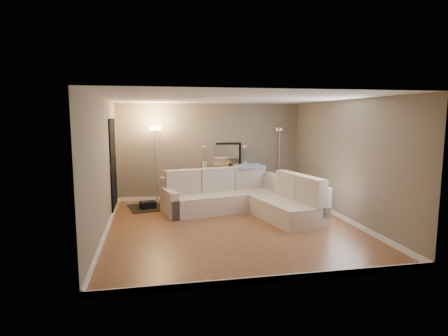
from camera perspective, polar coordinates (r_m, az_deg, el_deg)
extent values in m
cube|color=brown|center=(7.86, 1.12, -8.80)|extent=(5.00, 5.50, 0.01)
cube|color=white|center=(7.54, 1.18, 10.58)|extent=(5.00, 5.50, 0.01)
cube|color=gray|center=(10.29, -2.08, 2.57)|extent=(5.00, 0.02, 2.60)
cube|color=gray|center=(4.96, 7.87, -3.22)|extent=(5.00, 0.02, 2.60)
cube|color=gray|center=(7.48, -18.00, 0.20)|extent=(0.02, 5.50, 2.60)
cube|color=gray|center=(8.48, 17.98, 1.06)|extent=(0.02, 5.50, 2.60)
cube|color=white|center=(10.45, -2.03, -4.28)|extent=(5.00, 0.03, 0.10)
cube|color=white|center=(5.36, 7.52, -16.40)|extent=(5.00, 0.03, 0.10)
cube|color=white|center=(7.73, -17.42, -9.01)|extent=(0.03, 5.50, 0.10)
cube|color=white|center=(8.69, 17.49, -7.16)|extent=(0.03, 5.50, 0.10)
cube|color=black|center=(9.18, -16.50, 0.35)|extent=(0.02, 1.20, 2.20)
cube|color=white|center=(8.33, -17.07, 0.28)|extent=(0.02, 0.08, 0.12)
cube|color=beige|center=(9.06, -0.13, -5.09)|extent=(2.98, 1.56, 0.44)
cube|color=beige|center=(9.34, -1.05, -2.78)|extent=(2.82, 0.82, 0.61)
cube|color=beige|center=(8.62, -8.32, -5.25)|extent=(0.40, 1.00, 0.61)
cube|color=beige|center=(8.31, 9.54, -6.38)|extent=(1.33, 1.91, 0.44)
cube|color=beige|center=(8.85, 9.95, -3.50)|extent=(0.79, 2.71, 0.61)
cube|color=beige|center=(8.89, -6.30, -2.09)|extent=(0.88, 0.42, 0.57)
cube|color=beige|center=(9.18, -1.09, -1.73)|extent=(0.88, 0.42, 0.57)
cube|color=beige|center=(9.54, 3.77, -1.38)|extent=(0.88, 0.42, 0.57)
cube|color=beige|center=(8.61, 9.91, -2.48)|extent=(0.40, 0.82, 0.57)
cube|color=beige|center=(7.96, 13.13, -3.42)|extent=(0.40, 0.82, 0.57)
cube|color=gray|center=(9.53, 3.95, 0.26)|extent=(0.80, 0.59, 0.10)
cube|color=black|center=(10.23, 0.12, -0.37)|extent=(1.34, 0.51, 0.04)
cube|color=black|center=(10.13, -3.23, -2.77)|extent=(0.05, 0.05, 0.76)
cube|color=black|center=(10.41, -3.25, -2.48)|extent=(0.05, 0.05, 0.76)
cube|color=black|center=(10.21, 3.56, -2.68)|extent=(0.05, 0.05, 0.76)
cube|color=black|center=(10.49, 3.36, -2.40)|extent=(0.05, 0.05, 0.76)
cube|color=black|center=(10.33, 0.12, -3.68)|extent=(1.26, 0.47, 0.03)
cube|color=#BF3333|center=(10.29, -2.87, -3.12)|extent=(0.05, 0.16, 0.19)
cube|color=#3359A5|center=(10.29, -2.64, -3.06)|extent=(0.06, 0.16, 0.21)
cube|color=gold|center=(10.28, -2.38, -3.00)|extent=(0.06, 0.16, 0.23)
cube|color=#3F7F4C|center=(10.29, -2.08, -3.11)|extent=(0.07, 0.17, 0.19)
cube|color=#994C99|center=(10.29, -1.82, -3.05)|extent=(0.05, 0.16, 0.21)
cube|color=orange|center=(10.29, -1.59, -2.99)|extent=(0.06, 0.16, 0.23)
cube|color=#262626|center=(10.30, -1.33, -3.10)|extent=(0.06, 0.16, 0.19)
cube|color=#4C99B2|center=(10.30, -1.03, -3.04)|extent=(0.07, 0.17, 0.21)
cube|color=#B2A58C|center=(10.30, -0.77, -2.98)|extent=(0.05, 0.16, 0.23)
cube|color=brown|center=(10.30, -0.54, -3.09)|extent=(0.06, 0.16, 0.19)
cube|color=navy|center=(10.30, -0.28, -3.03)|extent=(0.06, 0.16, 0.21)
cube|color=gold|center=(10.30, 0.02, -2.97)|extent=(0.07, 0.17, 0.23)
cube|color=black|center=(10.35, 0.05, 1.90)|extent=(0.92, 0.15, 0.72)
cube|color=white|center=(10.33, 0.06, 1.89)|extent=(0.80, 0.11, 0.60)
cube|color=orange|center=(10.18, -0.55, -0.19)|extent=(0.19, 0.14, 0.04)
cube|color=black|center=(10.18, 1.15, 0.06)|extent=(0.10, 0.03, 0.13)
cube|color=black|center=(10.19, 1.83, 0.01)|extent=(0.08, 0.03, 0.11)
cylinder|color=silver|center=(10.19, -2.98, 0.37)|extent=(0.13, 0.13, 0.24)
cylinder|color=#38722D|center=(10.15, -3.10, 1.95)|extent=(0.10, 0.02, 0.41)
sphere|color=#E5598C|center=(10.13, -3.22, 3.13)|extent=(0.08, 0.08, 0.07)
cylinder|color=#38722D|center=(10.15, -3.05, 2.00)|extent=(0.06, 0.01, 0.44)
sphere|color=white|center=(10.13, -3.12, 3.25)|extent=(0.08, 0.08, 0.07)
cylinder|color=#38722D|center=(10.15, -3.00, 2.06)|extent=(0.01, 0.01, 0.46)
sphere|color=#598CE5|center=(10.13, -3.01, 3.36)|extent=(0.08, 0.08, 0.07)
cylinder|color=#38722D|center=(10.15, -2.94, 1.95)|extent=(0.05, 0.01, 0.42)
sphere|color=#E58C4C|center=(10.13, -2.89, 3.14)|extent=(0.08, 0.08, 0.07)
cylinder|color=#38722D|center=(10.15, -2.90, 2.00)|extent=(0.10, 0.02, 0.43)
sphere|color=#D866B2|center=(10.13, -2.78, 3.25)|extent=(0.08, 0.08, 0.07)
cylinder|color=silver|center=(10.26, 3.20, 0.43)|extent=(0.13, 0.13, 0.24)
cylinder|color=#38722D|center=(10.23, 3.11, 1.99)|extent=(0.10, 0.02, 0.41)
sphere|color=#E5598C|center=(10.20, 3.00, 3.17)|extent=(0.08, 0.08, 0.07)
cylinder|color=#38722D|center=(10.23, 3.16, 2.05)|extent=(0.06, 0.01, 0.44)
sphere|color=white|center=(10.21, 3.11, 3.28)|extent=(0.08, 0.08, 0.07)
cylinder|color=#38722D|center=(10.23, 3.21, 2.10)|extent=(0.01, 0.01, 0.46)
sphere|color=#598CE5|center=(10.21, 3.22, 3.39)|extent=(0.08, 0.08, 0.07)
cylinder|color=#38722D|center=(10.23, 3.26, 1.99)|extent=(0.05, 0.01, 0.42)
sphere|color=#E58C4C|center=(10.21, 3.33, 3.17)|extent=(0.08, 0.08, 0.07)
cylinder|color=#38722D|center=(10.23, 3.31, 2.05)|extent=(0.10, 0.02, 0.43)
sphere|color=#D866B2|center=(10.21, 3.44, 3.28)|extent=(0.08, 0.08, 0.07)
cylinder|color=silver|center=(9.94, -10.17, -5.23)|extent=(0.31, 0.31, 0.03)
cylinder|color=silver|center=(9.78, -10.30, 0.19)|extent=(0.03, 0.03, 1.90)
cylinder|color=#FFBF72|center=(9.70, -10.45, 5.97)|extent=(0.33, 0.33, 0.09)
cylinder|color=silver|center=(10.80, 8.27, -4.15)|extent=(0.31, 0.31, 0.03)
cylinder|color=silver|center=(10.65, 8.37, 0.69)|extent=(0.03, 0.03, 1.84)
cylinder|color=silver|center=(10.57, 8.47, 5.84)|extent=(0.34, 0.34, 0.08)
cube|color=black|center=(9.56, -10.31, -5.81)|extent=(1.47, 1.22, 0.02)
cube|color=black|center=(9.41, -11.50, -5.73)|extent=(0.41, 0.33, 0.24)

